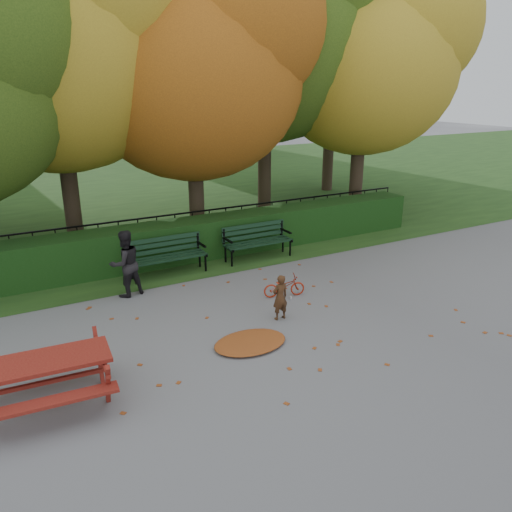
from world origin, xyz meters
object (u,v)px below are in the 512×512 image
picnic_table (46,370)px  child (280,297)px  tree_g (343,54)px  bench_right (257,239)px  tree_b (68,35)px  tree_e (377,56)px  tree_d (280,25)px  bench_left (167,253)px  bicycle (284,286)px  tree_c (206,62)px  adult (125,264)px

picnic_table → child: 4.31m
tree_g → bench_right: tree_g is taller
tree_b → tree_e: bearing=-6.2°
tree_b → picnic_table: (-2.02, -7.16, -4.83)m
tree_d → bench_left: size_ratio=5.32×
bench_right → picnic_table: 6.92m
picnic_table → bicycle: size_ratio=2.03×
picnic_table → tree_g: bearing=42.5°
tree_b → tree_c: (3.28, -0.78, -0.58)m
picnic_table → bicycle: 5.16m
bench_left → child: 3.50m
tree_d → picnic_table: size_ratio=5.32×
tree_c → bench_left: bearing=-133.4°
bench_right → child: (-1.33, -3.33, -0.07)m
tree_g → bicycle: (-7.92, -8.52, -5.14)m
picnic_table → child: size_ratio=2.01×
bench_left → bench_right: bearing=0.0°
bench_left → bench_right: size_ratio=1.00×
tree_b → adult: bearing=-90.5°
tree_e → child: 9.81m
bench_left → tree_e: bearing=14.8°
bench_left → child: child is taller
picnic_table → bicycle: (4.87, 1.66, -0.34)m
tree_d → picnic_table: (-8.34, -7.65, -5.41)m
child → tree_c: bearing=-103.2°
bench_right → tree_b: bearing=139.3°
child → adult: bearing=-50.9°
tree_g → adult: tree_g is taller
tree_c → tree_b: bearing=166.5°
tree_b → tree_c: tree_b is taller
tree_d → bicycle: 9.00m
tree_c → tree_e: (5.69, -0.19, 0.26)m
adult → bicycle: size_ratio=1.62×
bench_right → bicycle: bearing=-105.7°
tree_e → tree_b: bearing=173.8°
picnic_table → bench_left: bearing=56.5°
tree_c → bicycle: bearing=-95.1°
bench_left → adult: bearing=-145.7°
tree_g → child: bearing=-132.4°
tree_e → tree_g: size_ratio=0.95×
tree_b → bench_left: 5.87m
bench_left → picnic_table: 5.19m
tree_c → bicycle: tree_c is taller
tree_b → adult: (-0.03, -3.85, -4.69)m
tree_e → bench_left: bearing=-165.2°
tree_b → bicycle: bearing=-62.6°
tree_c → bicycle: size_ratio=9.02×
bench_left → bench_right: 2.40m
tree_g → picnic_table: bearing=-141.5°
tree_g → picnic_table: 17.04m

